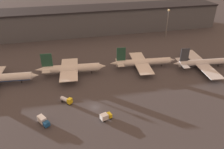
{
  "coord_description": "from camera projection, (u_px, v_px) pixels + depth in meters",
  "views": [
    {
      "loc": [
        -10.35,
        -76.69,
        61.06
      ],
      "look_at": [
        11.77,
        16.72,
        6.0
      ],
      "focal_mm": 35.0,
      "sensor_mm": 36.0,
      "label": 1
    }
  ],
  "objects": [
    {
      "name": "airplane_1",
      "position": [
        71.0,
        69.0,
        120.8
      ],
      "size": [
        39.22,
        27.23,
        13.56
      ],
      "rotation": [
        0.0,
        0.0,
        -0.09
      ],
      "color": "white",
      "rests_on": "ground"
    },
    {
      "name": "airplane_2",
      "position": [
        143.0,
        62.0,
        128.81
      ],
      "size": [
        39.87,
        29.52,
        13.26
      ],
      "rotation": [
        0.0,
        0.0,
        -0.09
      ],
      "color": "white",
      "rests_on": "ground"
    },
    {
      "name": "lamp_post_1",
      "position": [
        168.0,
        19.0,
        169.08
      ],
      "size": [
        1.8,
        1.8,
        21.97
      ],
      "color": "slate",
      "rests_on": "ground"
    },
    {
      "name": "service_vehicle_4",
      "position": [
        106.0,
        116.0,
        89.4
      ],
      "size": [
        5.22,
        3.76,
        2.92
      ],
      "rotation": [
        0.0,
        0.0,
        0.31
      ],
      "color": "gold",
      "rests_on": "ground"
    },
    {
      "name": "airplane_3",
      "position": [
        202.0,
        63.0,
        128.54
      ],
      "size": [
        36.63,
        38.28,
        13.0
      ],
      "rotation": [
        0.0,
        0.0,
        -0.09
      ],
      "color": "silver",
      "rests_on": "ground"
    },
    {
      "name": "service_vehicle_0",
      "position": [
        67.0,
        100.0,
        99.18
      ],
      "size": [
        5.55,
        5.64,
        3.13
      ],
      "rotation": [
        0.0,
        0.0,
        -0.8
      ],
      "color": "gold",
      "rests_on": "ground"
    },
    {
      "name": "ground",
      "position": [
        95.0,
        107.0,
        97.19
      ],
      "size": [
        600.0,
        600.0,
        0.0
      ],
      "primitive_type": "plane",
      "color": "#423F44"
    },
    {
      "name": "service_vehicle_3",
      "position": [
        43.0,
        121.0,
        86.96
      ],
      "size": [
        5.21,
        6.49,
        3.22
      ],
      "rotation": [
        0.0,
        0.0,
        -1.01
      ],
      "color": "#195199",
      "rests_on": "ground"
    },
    {
      "name": "terminal_building",
      "position": [
        74.0,
        21.0,
        178.24
      ],
      "size": [
        244.84,
        26.9,
        20.44
      ],
      "color": "#4C515B",
      "rests_on": "ground"
    }
  ]
}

